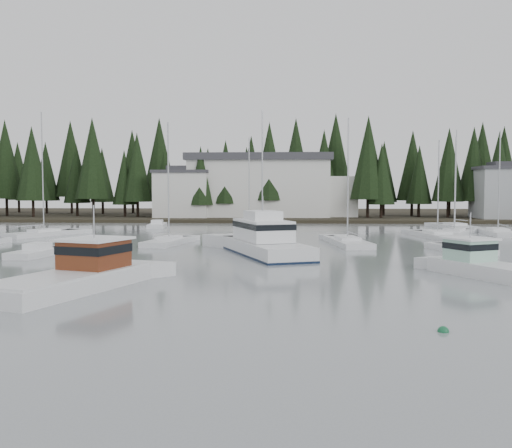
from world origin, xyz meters
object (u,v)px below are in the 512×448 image
(lobster_boat_brown, at_px, (75,279))
(lobster_boat_teal, at_px, (484,268))
(harbor_inn, at_px, (271,186))
(sailboat_13, at_px, (498,234))
(sailboat_6, at_px, (44,235))
(sailboat_10, at_px, (347,244))
(sailboat_3, at_px, (455,228))
(house_west, at_px, (183,193))
(house_east_a, at_px, (507,191))
(cabin_cruiser_center, at_px, (264,244))
(runabout_1, at_px, (461,250))
(sailboat_12, at_px, (454,235))
(sailboat_9, at_px, (249,229))
(sailboat_1, at_px, (262,239))
(sailboat_8, at_px, (169,243))
(sailboat_4, at_px, (437,237))
(runabout_4, at_px, (38,254))
(runabout_3, at_px, (157,226))

(lobster_boat_brown, relative_size, lobster_boat_teal, 1.30)
(harbor_inn, bearing_deg, sailboat_13, -50.20)
(sailboat_6, relative_size, sailboat_10, 1.15)
(lobster_boat_brown, height_order, sailboat_10, sailboat_10)
(harbor_inn, bearing_deg, sailboat_3, -41.69)
(harbor_inn, height_order, sailboat_13, sailboat_13)
(house_west, height_order, house_east_a, house_east_a)
(cabin_cruiser_center, xyz_separation_m, runabout_1, (16.47, 2.61, -0.69))
(house_west, relative_size, sailboat_12, 0.81)
(sailboat_13, bearing_deg, sailboat_10, 129.10)
(harbor_inn, height_order, sailboat_9, sailboat_9)
(sailboat_1, xyz_separation_m, sailboat_13, (27.07, 7.78, -0.00))
(house_west, bearing_deg, harbor_inn, 12.52)
(sailboat_6, bearing_deg, cabin_cruiser_center, -96.18)
(lobster_boat_teal, height_order, sailboat_1, sailboat_1)
(sailboat_8, relative_size, sailboat_10, 0.97)
(sailboat_3, xyz_separation_m, sailboat_10, (-16.74, -23.12, -0.01))
(sailboat_4, distance_m, runabout_1, 14.43)
(house_west, distance_m, sailboat_8, 43.61)
(sailboat_9, bearing_deg, sailboat_1, -176.21)
(sailboat_12, height_order, runabout_4, sailboat_12)
(sailboat_3, height_order, sailboat_10, sailboat_3)
(sailboat_3, relative_size, sailboat_4, 1.23)
(sailboat_3, distance_m, runabout_3, 40.49)
(sailboat_3, bearing_deg, harbor_inn, 38.62)
(lobster_boat_brown, distance_m, sailboat_10, 30.47)
(sailboat_3, height_order, runabout_1, sailboat_3)
(harbor_inn, bearing_deg, runabout_4, -106.74)
(house_east_a, distance_m, sailboat_3, 23.26)
(runabout_1, relative_size, runabout_4, 1.16)
(house_west, relative_size, sailboat_9, 0.76)
(sailboat_6, bearing_deg, sailboat_13, -57.68)
(house_east_a, relative_size, sailboat_9, 0.84)
(house_east_a, height_order, sailboat_6, sailboat_6)
(lobster_boat_teal, xyz_separation_m, sailboat_4, (4.42, 27.78, -0.47))
(lobster_boat_brown, relative_size, cabin_cruiser_center, 0.81)
(lobster_boat_brown, height_order, sailboat_13, sailboat_13)
(sailboat_12, xyz_separation_m, runabout_3, (-37.22, 11.40, 0.08))
(harbor_inn, xyz_separation_m, cabin_cruiser_center, (1.02, -54.32, -4.96))
(lobster_boat_teal, bearing_deg, house_west, -1.19)
(house_east_a, relative_size, sailboat_10, 0.85)
(sailboat_10, xyz_separation_m, runabout_4, (-25.52, -10.58, 0.07))
(house_west, bearing_deg, sailboat_3, -25.46)
(runabout_1, relative_size, runabout_3, 1.10)
(sailboat_13, bearing_deg, house_east_a, -17.70)
(lobster_boat_teal, distance_m, sailboat_8, 30.02)
(sailboat_13, bearing_deg, sailboat_6, 99.38)
(cabin_cruiser_center, distance_m, sailboat_9, 28.98)
(sailboat_8, relative_size, runabout_3, 1.87)
(sailboat_3, height_order, sailboat_12, sailboat_3)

